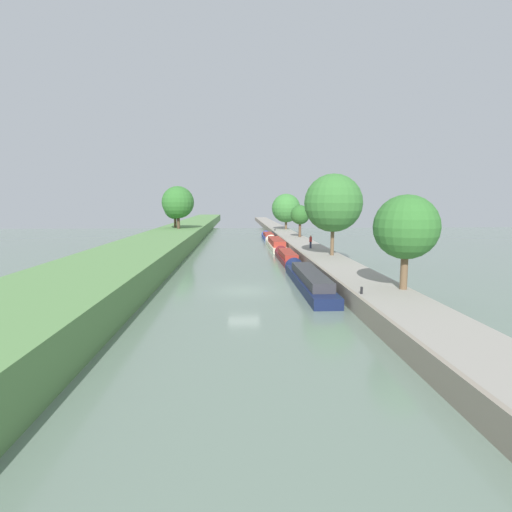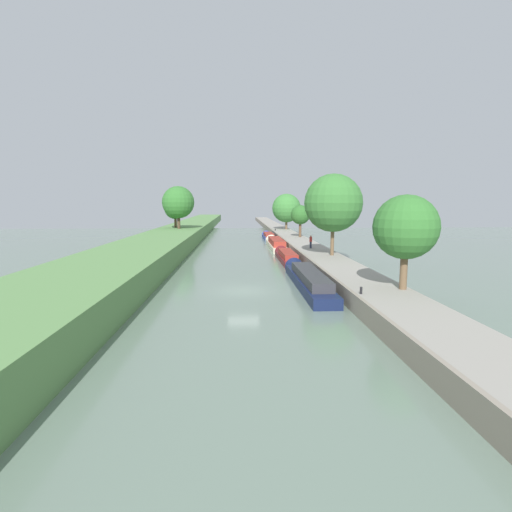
# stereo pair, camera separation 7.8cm
# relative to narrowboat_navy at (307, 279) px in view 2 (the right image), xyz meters

# --- Properties ---
(ground_plane) EXTENTS (160.00, 160.00, 0.00)m
(ground_plane) POSITION_rel_narrowboat_navy_xyz_m (-5.35, -1.64, -0.61)
(ground_plane) COLOR slate
(left_grassy_bank) EXTENTS (8.34, 260.00, 2.30)m
(left_grassy_bank) POSITION_rel_narrowboat_navy_xyz_m (-16.55, -1.64, 0.53)
(left_grassy_bank) COLOR #5B894C
(left_grassy_bank) RESTS_ON ground_plane
(right_towpath) EXTENTS (4.13, 260.00, 1.20)m
(right_towpath) POSITION_rel_narrowboat_navy_xyz_m (3.75, -1.64, -0.02)
(right_towpath) COLOR gray
(right_towpath) RESTS_ON ground_plane
(stone_quay) EXTENTS (0.25, 260.00, 1.25)m
(stone_quay) POSITION_rel_narrowboat_navy_xyz_m (1.55, -1.64, 0.01)
(stone_quay) COLOR gray
(stone_quay) RESTS_ON ground_plane
(narrowboat_navy) EXTENTS (1.96, 15.80, 2.03)m
(narrowboat_navy) POSITION_rel_narrowboat_navy_xyz_m (0.00, 0.00, 0.00)
(narrowboat_navy) COLOR #141E42
(narrowboat_navy) RESTS_ON ground_plane
(narrowboat_maroon) EXTENTS (1.82, 11.98, 1.80)m
(narrowboat_maroon) POSITION_rel_narrowboat_navy_xyz_m (0.10, 15.22, -0.12)
(narrowboat_maroon) COLOR maroon
(narrowboat_maroon) RESTS_ON ground_plane
(narrowboat_cream) EXTENTS (2.16, 16.03, 2.19)m
(narrowboat_cream) POSITION_rel_narrowboat_navy_xyz_m (0.17, 29.69, -0.02)
(narrowboat_cream) COLOR beige
(narrowboat_cream) RESTS_ON ground_plane
(narrowboat_blue) EXTENTS (1.91, 11.11, 1.82)m
(narrowboat_blue) POSITION_rel_narrowboat_navy_xyz_m (0.13, 44.47, -0.11)
(narrowboat_blue) COLOR #283D93
(narrowboat_blue) RESTS_ON ground_plane
(tree_rightbank_near) EXTENTS (4.24, 4.24, 6.27)m
(tree_rightbank_near) POSITION_rel_narrowboat_navy_xyz_m (5.19, -7.02, 4.71)
(tree_rightbank_near) COLOR brown
(tree_rightbank_near) RESTS_ON right_towpath
(tree_rightbank_midnear) EXTENTS (6.28, 6.28, 8.85)m
(tree_rightbank_midnear) POSITION_rel_narrowboat_navy_xyz_m (4.56, 10.48, 6.28)
(tree_rightbank_midnear) COLOR brown
(tree_rightbank_midnear) RESTS_ON right_towpath
(tree_rightbank_midfar) EXTENTS (3.23, 3.23, 5.37)m
(tree_rightbank_midfar) POSITION_rel_narrowboat_navy_xyz_m (4.74, 34.25, 4.29)
(tree_rightbank_midfar) COLOR brown
(tree_rightbank_midfar) RESTS_ON right_towpath
(tree_rightbank_far) EXTENTS (6.19, 6.19, 7.69)m
(tree_rightbank_far) POSITION_rel_narrowboat_navy_xyz_m (4.84, 54.20, 5.16)
(tree_rightbank_far) COLOR brown
(tree_rightbank_far) RESTS_ON right_towpath
(tree_leftbank_downstream) EXTENTS (4.09, 4.09, 5.68)m
(tree_leftbank_downstream) POSITION_rel_narrowboat_navy_xyz_m (-17.50, 43.74, 5.29)
(tree_leftbank_downstream) COLOR brown
(tree_leftbank_downstream) RESTS_ON left_grassy_bank
(tree_leftbank_upstream) EXTENTS (5.73, 5.73, 7.60)m
(tree_leftbank_upstream) POSITION_rel_narrowboat_navy_xyz_m (-16.36, 40.04, 6.39)
(tree_leftbank_upstream) COLOR #4C3828
(tree_leftbank_upstream) RESTS_ON left_grassy_bank
(person_walking) EXTENTS (0.34, 0.34, 1.66)m
(person_walking) POSITION_rel_narrowboat_navy_xyz_m (3.48, 17.50, 1.45)
(person_walking) COLOR #282D42
(person_walking) RESTS_ON right_towpath
(mooring_bollard_near) EXTENTS (0.16, 0.16, 0.45)m
(mooring_bollard_near) POSITION_rel_narrowboat_navy_xyz_m (1.98, -8.27, 0.81)
(mooring_bollard_near) COLOR black
(mooring_bollard_near) RESTS_ON right_towpath
(mooring_bollard_far) EXTENTS (0.16, 0.16, 0.45)m
(mooring_bollard_far) POSITION_rel_narrowboat_navy_xyz_m (1.98, 49.37, 0.81)
(mooring_bollard_far) COLOR black
(mooring_bollard_far) RESTS_ON right_towpath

